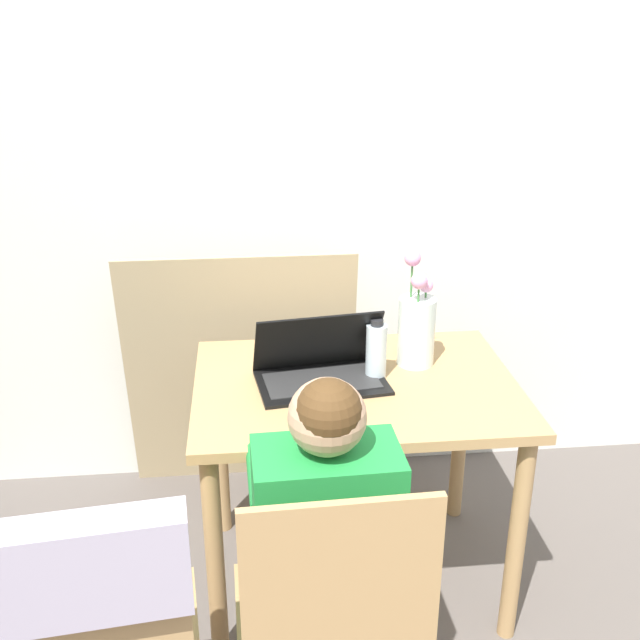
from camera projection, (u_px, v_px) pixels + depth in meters
name	position (u px, v px, depth m)	size (l,w,h in m)	color
wall_back	(335.00, 151.00, 2.60)	(6.40, 0.05, 2.50)	silver
dining_table	(355.00, 415.00, 2.21)	(0.93, 0.67, 0.70)	tan
chair_occupied	(331.00, 635.00, 1.60)	(0.41, 0.41, 0.90)	tan
chair_spare	(92.00, 628.00, 1.43)	(0.44, 0.47, 0.91)	tan
person_seated	(323.00, 531.00, 1.64)	(0.32, 0.43, 1.05)	#1E8438
laptop	(320.00, 365.00, 2.16)	(0.39, 0.28, 0.21)	black
flower_vase	(417.00, 326.00, 2.24)	(0.11, 0.11, 0.36)	silver
water_bottle	(376.00, 350.00, 2.17)	(0.06, 0.06, 0.18)	silver
cardboard_panel	(241.00, 373.00, 2.75)	(0.83, 0.15, 0.94)	tan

